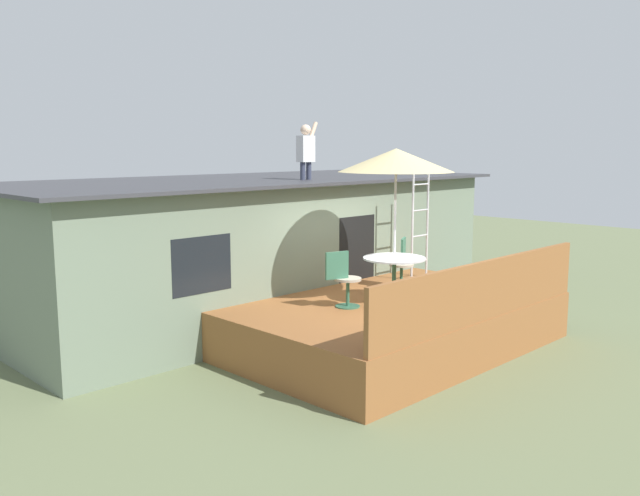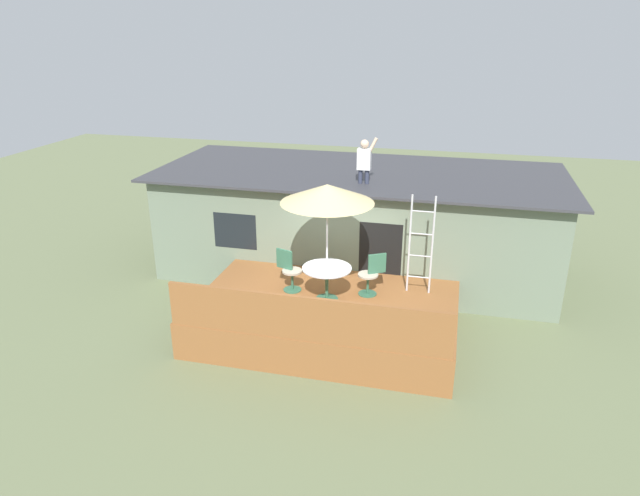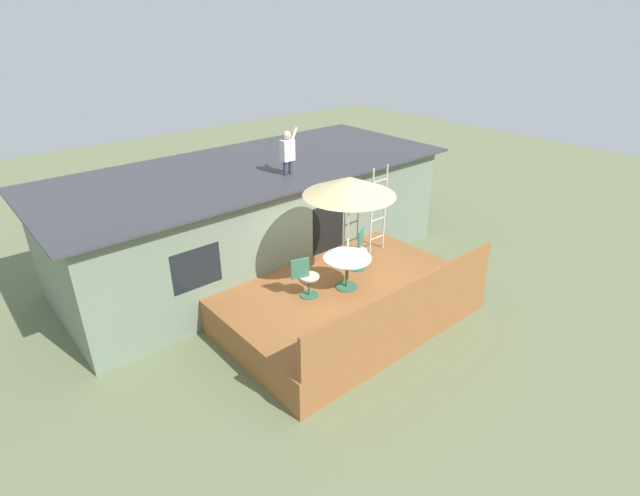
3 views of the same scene
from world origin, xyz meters
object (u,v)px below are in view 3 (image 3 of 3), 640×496
(patio_umbrella, at_px, (349,186))
(patio_chair_right, at_px, (359,250))
(patio_table, at_px, (347,264))
(step_ladder, at_px, (378,210))
(patio_chair_left, at_px, (306,278))
(person_figure, at_px, (288,150))

(patio_umbrella, xyz_separation_m, patio_chair_right, (0.87, 0.51, -1.89))
(patio_table, height_order, step_ladder, step_ladder)
(patio_chair_left, relative_size, patio_chair_right, 1.00)
(step_ladder, xyz_separation_m, patio_chair_right, (-0.99, -0.35, -0.64))
(patio_table, height_order, patio_chair_left, patio_chair_left)
(person_figure, bearing_deg, step_ladder, -46.33)
(step_ladder, height_order, patio_chair_right, step_ladder)
(patio_chair_left, bearing_deg, patio_chair_right, 24.70)
(step_ladder, distance_m, patio_chair_left, 2.90)
(patio_table, relative_size, step_ladder, 0.47)
(patio_umbrella, xyz_separation_m, patio_chair_left, (-0.91, 0.29, -1.89))
(person_figure, xyz_separation_m, patio_chair_right, (0.54, -1.95, -2.09))
(patio_chair_left, bearing_deg, patio_umbrella, 0.00)
(patio_umbrella, relative_size, patio_chair_left, 2.76)
(patio_umbrella, bearing_deg, patio_chair_right, 30.39)
(patio_chair_left, bearing_deg, step_ladder, 29.41)
(patio_table, xyz_separation_m, person_figure, (0.33, 2.46, 1.96))
(step_ladder, xyz_separation_m, person_figure, (-1.53, 1.60, 1.44))
(patio_chair_left, bearing_deg, person_figure, 78.06)
(person_figure, distance_m, patio_chair_right, 2.91)
(patio_umbrella, distance_m, step_ladder, 2.39)
(patio_umbrella, bearing_deg, patio_table, 0.00)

